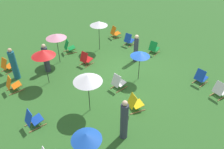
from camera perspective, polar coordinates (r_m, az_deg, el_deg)
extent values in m
plane|color=#2D6026|center=(12.10, 4.60, -0.02)|extent=(40.00, 40.00, 0.00)
cube|color=olive|center=(15.07, 5.16, 7.55)|extent=(0.23, 0.74, 0.04)
cube|color=olive|center=(15.29, 3.80, 8.05)|extent=(0.23, 0.74, 0.04)
cube|color=#1947B7|center=(15.14, 4.74, 8.78)|extent=(0.57, 0.54, 0.13)
cube|color=#1947B7|center=(14.79, 4.11, 9.37)|extent=(0.53, 0.36, 0.57)
cylinder|color=olive|center=(15.32, 5.16, 8.80)|extent=(0.43, 0.14, 0.03)
cube|color=olive|center=(9.67, -18.59, -12.99)|extent=(0.08, 0.76, 0.04)
cube|color=olive|center=(9.97, -19.62, -11.44)|extent=(0.08, 0.76, 0.04)
cube|color=#1947B7|center=(9.66, -18.85, -10.93)|extent=(0.50, 0.46, 0.13)
cube|color=#1947B7|center=(9.42, -20.84, -10.47)|extent=(0.49, 0.27, 0.57)
cylinder|color=olive|center=(9.74, -17.70, -10.75)|extent=(0.44, 0.05, 0.03)
cube|color=olive|center=(9.88, 6.66, -9.60)|extent=(0.21, 0.75, 0.04)
cube|color=olive|center=(10.16, 5.48, -8.01)|extent=(0.21, 0.75, 0.04)
cube|color=yellow|center=(9.89, 6.67, -7.57)|extent=(0.57, 0.53, 0.13)
cube|color=yellow|center=(9.58, 5.19, -6.83)|extent=(0.52, 0.35, 0.57)
cylinder|color=olive|center=(10.01, 7.66, -7.55)|extent=(0.43, 0.13, 0.03)
cube|color=olive|center=(12.28, 22.64, -2.32)|extent=(0.10, 0.76, 0.04)
cube|color=olive|center=(12.42, 20.93, -1.42)|extent=(0.10, 0.76, 0.04)
cube|color=#1947B7|center=(12.29, 22.26, -0.74)|extent=(0.51, 0.47, 0.13)
cube|color=#1947B7|center=(11.90, 21.84, -0.20)|extent=(0.50, 0.29, 0.57)
cylinder|color=olive|center=(12.48, 22.65, -0.65)|extent=(0.44, 0.06, 0.03)
cube|color=olive|center=(12.91, -5.81, 2.47)|extent=(0.23, 0.74, 0.04)
cube|color=olive|center=(13.19, -7.19, 3.11)|extent=(0.23, 0.74, 0.04)
cube|color=red|center=(12.98, -6.27, 3.92)|extent=(0.57, 0.54, 0.13)
cube|color=red|center=(12.66, -7.30, 4.46)|extent=(0.53, 0.36, 0.57)
cylinder|color=olive|center=(13.13, -5.64, 4.01)|extent=(0.43, 0.14, 0.03)
cube|color=olive|center=(14.28, 11.50, 5.31)|extent=(0.23, 0.74, 0.04)
cube|color=olive|center=(14.45, 9.99, 5.88)|extent=(0.23, 0.74, 0.04)
cube|color=#148C38|center=(14.33, 11.05, 6.63)|extent=(0.57, 0.54, 0.13)
cube|color=#148C38|center=(13.96, 10.56, 7.20)|extent=(0.53, 0.36, 0.57)
cylinder|color=olive|center=(14.52, 11.42, 6.66)|extent=(0.43, 0.14, 0.03)
cube|color=olive|center=(11.75, 26.68, -5.41)|extent=(0.06, 0.76, 0.04)
cube|color=olive|center=(11.89, 24.96, -4.35)|extent=(0.06, 0.76, 0.04)
cube|color=white|center=(11.75, 26.39, -3.74)|extent=(0.49, 0.45, 0.13)
cube|color=white|center=(11.36, 25.94, -3.20)|extent=(0.49, 0.26, 0.57)
cylinder|color=olive|center=(11.94, 26.81, -3.64)|extent=(0.44, 0.04, 0.03)
cube|color=olive|center=(11.01, 2.58, -3.87)|extent=(0.13, 0.76, 0.04)
cube|color=olive|center=(11.25, 0.99, -2.84)|extent=(0.13, 0.76, 0.04)
cube|color=white|center=(11.03, 2.17, -2.10)|extent=(0.53, 0.49, 0.13)
cube|color=white|center=(10.70, 1.06, -1.57)|extent=(0.51, 0.30, 0.57)
cylinder|color=olive|center=(11.19, 2.89, -1.97)|extent=(0.44, 0.08, 0.03)
cube|color=olive|center=(14.27, -10.48, 5.43)|extent=(0.18, 0.75, 0.04)
cube|color=olive|center=(14.65, -10.96, 6.19)|extent=(0.18, 0.75, 0.04)
cube|color=#148C38|center=(14.36, -10.44, 6.78)|extent=(0.56, 0.52, 0.13)
cube|color=#148C38|center=(14.18, -11.73, 7.51)|extent=(0.52, 0.34, 0.57)
cylinder|color=olive|center=(14.44, -9.65, 6.71)|extent=(0.44, 0.11, 0.03)
cube|color=olive|center=(13.50, -24.48, 0.72)|extent=(0.25, 0.74, 0.04)
cube|color=olive|center=(13.85, -25.41, 1.34)|extent=(0.25, 0.74, 0.04)
cube|color=orange|center=(13.58, -24.86, 2.11)|extent=(0.58, 0.55, 0.13)
cube|color=orange|center=(13.34, -26.22, 2.55)|extent=(0.53, 0.37, 0.57)
cylinder|color=olive|center=(13.69, -24.10, 2.23)|extent=(0.43, 0.15, 0.03)
cube|color=olive|center=(16.01, 1.35, 9.42)|extent=(0.11, 0.76, 0.04)
cube|color=olive|center=(16.35, 0.54, 10.00)|extent=(0.11, 0.76, 0.04)
cube|color=orange|center=(16.13, 1.26, 10.60)|extent=(0.52, 0.48, 0.13)
cube|color=orange|center=(15.87, 0.33, 11.30)|extent=(0.50, 0.29, 0.57)
cylinder|color=olive|center=(16.25, 1.87, 10.52)|extent=(0.44, 0.07, 0.03)
cube|color=olive|center=(11.80, -23.35, -4.18)|extent=(0.06, 0.76, 0.04)
cube|color=olive|center=(12.16, -23.99, -3.12)|extent=(0.06, 0.76, 0.04)
cube|color=orange|center=(11.85, -23.51, -2.51)|extent=(0.49, 0.45, 0.13)
cube|color=orange|center=(11.66, -25.19, -1.94)|extent=(0.49, 0.26, 0.57)
cylinder|color=olive|center=(11.92, -22.54, -2.43)|extent=(0.44, 0.04, 0.03)
cylinder|color=black|center=(13.10, -13.79, 6.44)|extent=(0.03, 0.03, 1.76)
cone|color=pink|center=(12.75, -14.28, 9.56)|extent=(1.15, 1.15, 0.21)
cylinder|color=black|center=(11.41, -16.69, 1.77)|extent=(0.03, 0.03, 1.89)
cone|color=red|center=(11.00, -17.39, 5.35)|extent=(1.15, 1.15, 0.30)
cylinder|color=black|center=(9.36, -6.02, -4.99)|extent=(0.03, 0.03, 1.87)
cone|color=white|center=(8.86, -6.33, -0.96)|extent=(1.21, 1.21, 0.31)
cone|color=#194CB2|center=(6.99, -6.68, -15.71)|extent=(0.97, 0.97, 0.25)
cylinder|color=black|center=(11.36, 7.04, 2.15)|extent=(0.03, 0.03, 1.62)
cone|color=#194CB2|center=(10.99, 7.31, 5.28)|extent=(0.98, 0.98, 0.24)
cylinder|color=black|center=(14.12, -3.33, 9.90)|extent=(0.03, 0.03, 1.90)
cone|color=white|center=(13.79, -3.45, 13.08)|extent=(1.09, 1.09, 0.26)
cylinder|color=#333847|center=(12.51, -16.68, 3.73)|extent=(0.42, 0.42, 1.46)
sphere|color=beige|center=(12.12, -17.32, 7.06)|extent=(0.21, 0.21, 0.21)
cylinder|color=#333847|center=(12.98, 6.19, 6.32)|extent=(0.34, 0.34, 1.48)
sphere|color=beige|center=(12.60, 6.43, 9.68)|extent=(0.23, 0.23, 0.23)
cylinder|color=#333847|center=(8.33, 3.14, -12.07)|extent=(0.41, 0.41, 1.65)
sphere|color=beige|center=(7.69, 3.36, -7.42)|extent=(0.20, 0.20, 0.20)
cylinder|color=#195972|center=(12.45, -23.99, 2.17)|extent=(0.42, 0.42, 1.58)
sphere|color=tan|center=(12.04, -24.98, 5.71)|extent=(0.21, 0.21, 0.21)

